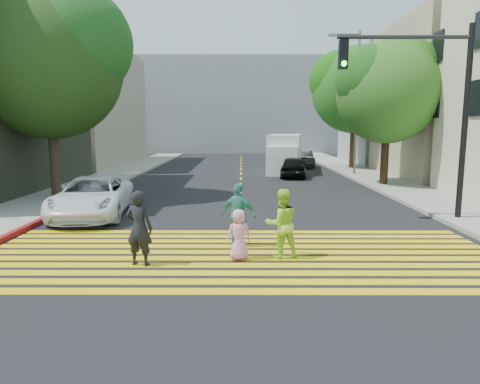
{
  "coord_description": "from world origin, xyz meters",
  "views": [
    {
      "loc": [
        0.05,
        -9.41,
        3.29
      ],
      "look_at": [
        0.0,
        3.0,
        1.4
      ],
      "focal_mm": 32.0,
      "sensor_mm": 36.0,
      "label": 1
    }
  ],
  "objects_px": {
    "tree_right_near": "(389,87)",
    "pedestrian_child": "(239,235)",
    "pedestrian_extra": "(239,215)",
    "silver_car": "(281,156)",
    "traffic_signal": "(431,96)",
    "dark_car_near": "(293,167)",
    "tree_left": "(50,58)",
    "white_sedan": "(93,197)",
    "pedestrian_man": "(139,228)",
    "white_van": "(284,155)",
    "tree_right_far": "(356,85)",
    "dark_car_parked": "(303,159)",
    "pedestrian_woman": "(282,224)"
  },
  "relations": [
    {
      "from": "traffic_signal",
      "to": "dark_car_near",
      "type": "bearing_deg",
      "value": 102.53
    },
    {
      "from": "dark_car_parked",
      "to": "white_van",
      "type": "height_order",
      "value": "white_van"
    },
    {
      "from": "pedestrian_child",
      "to": "silver_car",
      "type": "xyz_separation_m",
      "value": [
        3.69,
        29.37,
        0.03
      ]
    },
    {
      "from": "pedestrian_woman",
      "to": "white_van",
      "type": "height_order",
      "value": "white_van"
    },
    {
      "from": "tree_left",
      "to": "tree_right_far",
      "type": "relative_size",
      "value": 0.98
    },
    {
      "from": "pedestrian_child",
      "to": "white_sedan",
      "type": "bearing_deg",
      "value": -61.67
    },
    {
      "from": "dark_car_parked",
      "to": "traffic_signal",
      "type": "height_order",
      "value": "traffic_signal"
    },
    {
      "from": "white_van",
      "to": "tree_right_near",
      "type": "bearing_deg",
      "value": -47.1
    },
    {
      "from": "pedestrian_woman",
      "to": "traffic_signal",
      "type": "relative_size",
      "value": 0.26
    },
    {
      "from": "pedestrian_extra",
      "to": "traffic_signal",
      "type": "xyz_separation_m",
      "value": [
        6.48,
        3.25,
        3.45
      ]
    },
    {
      "from": "white_sedan",
      "to": "traffic_signal",
      "type": "distance_m",
      "value": 12.48
    },
    {
      "from": "tree_left",
      "to": "pedestrian_man",
      "type": "relative_size",
      "value": 5.16
    },
    {
      "from": "pedestrian_child",
      "to": "dark_car_near",
      "type": "relative_size",
      "value": 0.31
    },
    {
      "from": "pedestrian_woman",
      "to": "dark_car_parked",
      "type": "xyz_separation_m",
      "value": [
        4.14,
        25.07,
        -0.21
      ]
    },
    {
      "from": "pedestrian_man",
      "to": "tree_right_near",
      "type": "bearing_deg",
      "value": -113.0
    },
    {
      "from": "white_van",
      "to": "pedestrian_extra",
      "type": "bearing_deg",
      "value": -90.05
    },
    {
      "from": "white_sedan",
      "to": "tree_right_far",
      "type": "bearing_deg",
      "value": 45.04
    },
    {
      "from": "tree_right_near",
      "to": "pedestrian_man",
      "type": "xyz_separation_m",
      "value": [
        -10.44,
        -13.87,
        -4.54
      ]
    },
    {
      "from": "tree_right_near",
      "to": "traffic_signal",
      "type": "distance_m",
      "value": 9.17
    },
    {
      "from": "tree_left",
      "to": "tree_right_near",
      "type": "relative_size",
      "value": 1.17
    },
    {
      "from": "pedestrian_child",
      "to": "dark_car_near",
      "type": "height_order",
      "value": "dark_car_near"
    },
    {
      "from": "tree_right_far",
      "to": "pedestrian_child",
      "type": "height_order",
      "value": "tree_right_far"
    },
    {
      "from": "pedestrian_extra",
      "to": "white_sedan",
      "type": "bearing_deg",
      "value": -10.83
    },
    {
      "from": "pedestrian_extra",
      "to": "white_van",
      "type": "relative_size",
      "value": 0.29
    },
    {
      "from": "tree_right_far",
      "to": "white_van",
      "type": "xyz_separation_m",
      "value": [
        -5.66,
        -2.4,
        -5.15
      ]
    },
    {
      "from": "pedestrian_extra",
      "to": "white_van",
      "type": "height_order",
      "value": "white_van"
    },
    {
      "from": "tree_left",
      "to": "pedestrian_extra",
      "type": "bearing_deg",
      "value": -43.95
    },
    {
      "from": "tree_right_near",
      "to": "pedestrian_child",
      "type": "height_order",
      "value": "tree_right_near"
    },
    {
      "from": "tree_right_near",
      "to": "pedestrian_woman",
      "type": "bearing_deg",
      "value": -117.88
    },
    {
      "from": "tree_right_near",
      "to": "white_sedan",
      "type": "bearing_deg",
      "value": -148.94
    },
    {
      "from": "pedestrian_woman",
      "to": "silver_car",
      "type": "distance_m",
      "value": 29.3
    },
    {
      "from": "pedestrian_man",
      "to": "pedestrian_child",
      "type": "height_order",
      "value": "pedestrian_man"
    },
    {
      "from": "pedestrian_child",
      "to": "pedestrian_woman",
      "type": "bearing_deg",
      "value": 172.46
    },
    {
      "from": "pedestrian_man",
      "to": "pedestrian_woman",
      "type": "bearing_deg",
      "value": -155.42
    },
    {
      "from": "pedestrian_extra",
      "to": "white_sedan",
      "type": "xyz_separation_m",
      "value": [
        -5.45,
        4.05,
        -0.16
      ]
    },
    {
      "from": "pedestrian_extra",
      "to": "traffic_signal",
      "type": "bearing_deg",
      "value": -127.54
    },
    {
      "from": "pedestrian_man",
      "to": "pedestrian_woman",
      "type": "height_order",
      "value": "pedestrian_man"
    },
    {
      "from": "pedestrian_extra",
      "to": "silver_car",
      "type": "distance_m",
      "value": 28.4
    },
    {
      "from": "silver_car",
      "to": "tree_left",
      "type": "bearing_deg",
      "value": 65.16
    },
    {
      "from": "tree_left",
      "to": "dark_car_parked",
      "type": "distance_m",
      "value": 21.73
    },
    {
      "from": "pedestrian_woman",
      "to": "dark_car_near",
      "type": "xyz_separation_m",
      "value": [
        2.4,
        17.7,
        -0.18
      ]
    },
    {
      "from": "tree_right_far",
      "to": "dark_car_parked",
      "type": "bearing_deg",
      "value": 149.93
    },
    {
      "from": "pedestrian_child",
      "to": "white_van",
      "type": "bearing_deg",
      "value": -116.42
    },
    {
      "from": "pedestrian_man",
      "to": "traffic_signal",
      "type": "height_order",
      "value": "traffic_signal"
    },
    {
      "from": "tree_right_far",
      "to": "white_van",
      "type": "height_order",
      "value": "tree_right_far"
    },
    {
      "from": "pedestrian_child",
      "to": "pedestrian_man",
      "type": "bearing_deg",
      "value": -6.86
    },
    {
      "from": "tree_left",
      "to": "pedestrian_man",
      "type": "xyz_separation_m",
      "value": [
        6.11,
        -9.83,
        -5.43
      ]
    },
    {
      "from": "pedestrian_man",
      "to": "pedestrian_child",
      "type": "xyz_separation_m",
      "value": [
        2.36,
        0.45,
        -0.27
      ]
    },
    {
      "from": "pedestrian_child",
      "to": "silver_car",
      "type": "height_order",
      "value": "silver_car"
    },
    {
      "from": "pedestrian_extra",
      "to": "traffic_signal",
      "type": "relative_size",
      "value": 0.26
    }
  ]
}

